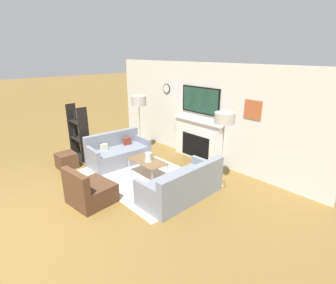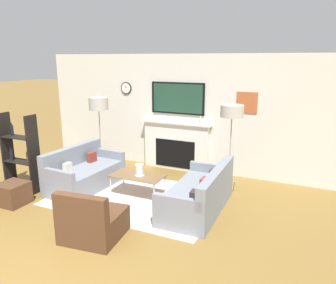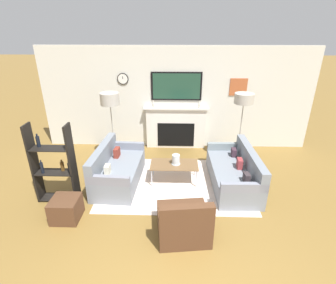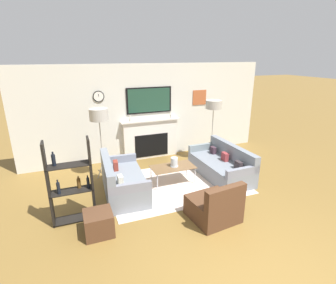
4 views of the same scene
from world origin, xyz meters
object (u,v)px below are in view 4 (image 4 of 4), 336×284
Objects in this scene: armchair at (215,207)px; coffee_table at (173,168)px; floor_lamp_left at (99,115)px; couch_right at (222,166)px; floor_lamp_right at (214,105)px; ottoman at (99,223)px; shelf_unit at (71,184)px; couch_left at (122,182)px; hurricane_candle at (174,162)px.

coffee_table is (-0.17, 1.63, 0.14)m from armchair.
armchair is 3.30m from floor_lamp_left.
floor_lamp_right is at bearing 74.90° from couch_right.
coffee_table is 2.16× the size of ottoman.
shelf_unit is at bearing -115.34° from floor_lamp_left.
hurricane_candle is (1.27, 0.09, 0.23)m from couch_left.
couch_right is at bearing -105.10° from floor_lamp_right.
couch_left reaches higher than hurricane_candle.
ottoman is (-1.89, -1.28, -0.19)m from coffee_table.
couch_right is at bearing -3.67° from coffee_table.
floor_lamp_left is at bearing 79.87° from ottoman.
couch_left is 0.96× the size of floor_lamp_left.
coffee_table is at bearing -30.85° from floor_lamp_left.
hurricane_candle is at bearing 175.81° from couch_right.
hurricane_candle is at bearing 94.55° from armchair.
coffee_table is 0.58× the size of floor_lamp_right.
shelf_unit is 0.87m from ottoman.
floor_lamp_right reaches higher than armchair.
ottoman is (0.37, -0.57, -0.54)m from shelf_unit.
armchair is 4.12× the size of hurricane_candle.
coffee_table is at bearing 95.82° from armchair.
coffee_table is at bearing -165.68° from hurricane_candle.
floor_lamp_left is at bearing 180.00° from floor_lamp_right.
floor_lamp_right reaches higher than floor_lamp_left.
shelf_unit reaches higher than couch_left.
shelf_unit is (-1.02, -0.62, 0.45)m from couch_left.
hurricane_candle reaches higher than ottoman.
floor_lamp_right is 3.72× the size of ottoman.
armchair is 0.57× the size of shelf_unit.
floor_lamp_right is 1.13× the size of shelf_unit.
ottoman is (-0.39, -2.17, -1.38)m from floor_lamp_left.
shelf_unit reaches higher than armchair.
floor_lamp_right reaches higher than couch_left.
floor_lamp_left is at bearing 149.15° from coffee_table.
couch_left is at bearing 31.39° from shelf_unit.
shelf_unit reaches higher than ottoman.
floor_lamp_right is (2.78, 0.97, 1.32)m from couch_left.
coffee_table is 0.65× the size of shelf_unit.
couch_left is at bearing 61.31° from ottoman.
hurricane_candle is 2.33m from ottoman.
ottoman is at bearing 170.27° from armchair.
couch_right is 1.91m from armchair.
armchair reaches higher than couch_right.
shelf_unit is at bearing -162.67° from hurricane_candle.
ottoman is (-2.05, 0.35, -0.06)m from armchair.
coffee_table is at bearing 3.75° from couch_left.
floor_lamp_left reaches higher than couch_left.
ottoman is at bearing -118.69° from couch_left.
armchair is at bearing -47.93° from couch_left.
floor_lamp_left is 3.05m from floor_lamp_right.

